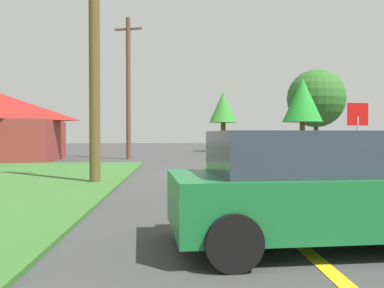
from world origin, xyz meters
TOP-DOWN VIEW (x-y plane):
  - ground_plane at (0.00, 0.00)m, footprint 120.00×120.00m
  - lane_stripe_center at (0.00, -8.00)m, footprint 0.20×14.00m
  - stop_sign at (4.94, -1.46)m, footprint 0.82×0.15m
  - car_behind_on_main_road at (0.06, -10.84)m, footprint 4.04×2.45m
  - utility_pole_near at (-4.29, -3.24)m, footprint 1.79×0.48m
  - utility_pole_mid at (-4.70, 10.27)m, footprint 1.77×0.58m
  - oak_tree_left at (6.94, 11.80)m, footprint 2.71×2.71m
  - pine_tree_center at (2.66, 21.78)m, footprint 2.57×2.57m
  - oak_tree_right at (9.72, 17.20)m, footprint 4.69×4.69m

SIDE VIEW (x-z plane):
  - ground_plane at x=0.00m, z-range 0.00..0.00m
  - lane_stripe_center at x=0.00m, z-range 0.00..0.01m
  - car_behind_on_main_road at x=0.06m, z-range -0.01..1.61m
  - stop_sign at x=4.94m, z-range 0.58..3.30m
  - oak_tree_left at x=6.94m, z-range 1.17..6.58m
  - pine_tree_center at x=2.66m, z-range 1.25..6.75m
  - utility_pole_near at x=-4.29m, z-range 0.09..8.02m
  - oak_tree_right at x=9.72m, z-range 1.07..7.91m
  - utility_pole_mid at x=-4.70m, z-range 0.13..9.07m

